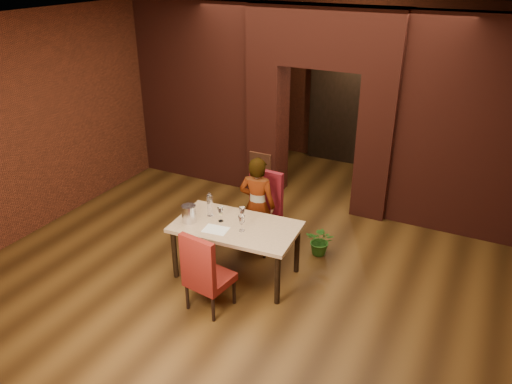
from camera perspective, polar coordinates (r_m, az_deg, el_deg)
floor at (r=7.16m, az=1.21°, el=-7.22°), size 8.00×8.00×0.00m
ceiling at (r=6.05m, az=1.50°, el=19.17°), size 7.00×8.00×0.04m
wall_back at (r=10.04m, az=11.50°, el=11.98°), size 7.00×0.04×3.20m
wall_left at (r=8.47m, az=-20.78°, el=8.33°), size 0.04×8.00×3.20m
pillar_left at (r=8.67m, az=1.38°, el=7.25°), size 0.55×0.55×2.30m
pillar_right at (r=8.08m, az=13.66°, el=5.13°), size 0.55×0.55×2.30m
lintel at (r=7.95m, az=7.98°, el=17.21°), size 2.45×0.55×0.90m
wing_wall_left at (r=9.21m, az=-6.69°, el=11.11°), size 2.28×0.35×3.20m
wing_wall_right at (r=7.78m, az=24.15°, el=6.30°), size 2.28×0.35×3.20m
vent_panel at (r=8.63m, az=0.49°, el=2.92°), size 0.40×0.03×0.50m
rear_door at (r=10.23m, az=8.97°, el=9.24°), size 0.90×0.08×2.10m
rear_door_frame at (r=10.20m, az=8.89°, el=9.19°), size 1.02×0.04×2.22m
dining_table at (r=6.57m, az=-2.27°, el=-6.64°), size 1.65×1.00×0.74m
chair_far at (r=7.07m, az=0.32°, el=-2.35°), size 0.54×0.54×1.13m
chair_near at (r=5.95m, az=-5.31°, el=-8.85°), size 0.54×0.54×1.04m
person_seated at (r=6.93m, az=0.14°, el=-1.55°), size 0.56×0.41×1.43m
wine_glass_a at (r=6.44m, az=-4.07°, el=-2.56°), size 0.08×0.08×0.20m
wine_glass_b at (r=6.41m, az=-1.59°, el=-2.61°), size 0.08×0.08×0.20m
wine_glass_c at (r=6.21m, az=-1.66°, el=-3.58°), size 0.09×0.09×0.21m
tasting_sheet at (r=6.29m, az=-4.62°, el=-4.32°), size 0.33×0.26×0.00m
wine_bucket at (r=6.47m, az=-7.66°, el=-2.46°), size 0.19×0.19×0.23m
water_bottle at (r=6.56m, az=-5.30°, el=-1.46°), size 0.07×0.07×0.32m
potted_plant at (r=7.12m, az=7.42°, el=-5.53°), size 0.43×0.38×0.44m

